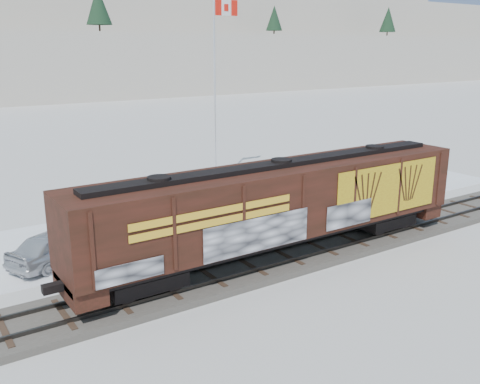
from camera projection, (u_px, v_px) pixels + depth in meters
ground at (318, 252)px, 25.47m from camera, size 500.00×500.00×0.00m
rail_track at (318, 249)px, 25.43m from camera, size 50.00×3.40×0.43m
parking_strip at (233, 212)px, 31.48m from camera, size 40.00×8.00×0.03m
hopper_railcar at (281, 203)px, 23.47m from camera, size 19.25×3.06×4.25m
flagpole at (216, 118)px, 36.43m from camera, size 2.30×0.90×12.62m
car_silver at (57, 246)px, 23.95m from camera, size 4.98×3.62×1.57m
car_white at (278, 195)px, 32.05m from camera, size 5.24×3.44×1.63m
car_dark at (258, 195)px, 32.52m from camera, size 4.73×1.93×1.37m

